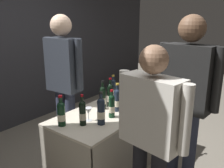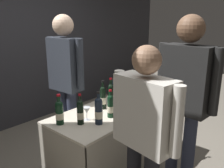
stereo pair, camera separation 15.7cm
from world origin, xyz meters
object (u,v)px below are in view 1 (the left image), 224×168
wine_glass_near_vendor (123,87)px  wine_glass_near_taster (126,93)px  display_bottle_0 (126,98)px  tasting_table (112,128)px  featured_wine_bottle (110,95)px  wine_glass_mid (88,111)px  taster_foreground_right (187,91)px  vendor_presenter (64,75)px  flower_vase (141,95)px

wine_glass_near_vendor → wine_glass_near_taster: (-0.19, -0.18, 0.00)m
display_bottle_0 → wine_glass_near_vendor: (0.42, 0.33, -0.03)m
tasting_table → featured_wine_bottle: bearing=48.4°
featured_wine_bottle → wine_glass_near_vendor: (0.47, 0.14, -0.05)m
wine_glass_near_vendor → wine_glass_mid: size_ratio=0.93×
tasting_table → taster_foreground_right: taster_foreground_right is taller
wine_glass_near_taster → vendor_presenter: size_ratio=0.08×
vendor_presenter → tasting_table: bearing=10.8°
wine_glass_near_taster → taster_foreground_right: bearing=-104.7°
featured_wine_bottle → display_bottle_0: bearing=-76.9°
tasting_table → flower_vase: 0.51m
featured_wine_bottle → wine_glass_near_taster: featured_wine_bottle is taller
wine_glass_mid → flower_vase: bearing=-14.3°
flower_vase → vendor_presenter: 0.95m
flower_vase → vendor_presenter: size_ratio=0.22×
featured_wine_bottle → wine_glass_near_vendor: 0.49m
vendor_presenter → taster_foreground_right: bearing=7.8°
wine_glass_mid → featured_wine_bottle: bearing=9.0°
tasting_table → vendor_presenter: 0.85m
featured_wine_bottle → wine_glass_near_taster: (0.27, -0.04, -0.04)m
wine_glass_near_taster → taster_foreground_right: 0.89m
featured_wine_bottle → display_bottle_0: 0.19m
wine_glass_mid → tasting_table: bearing=-1.1°
featured_wine_bottle → flower_vase: size_ratio=0.88×
featured_wine_bottle → taster_foreground_right: (0.05, -0.87, 0.20)m
featured_wine_bottle → wine_glass_near_vendor: featured_wine_bottle is taller
featured_wine_bottle → wine_glass_mid: bearing=-171.0°
display_bottle_0 → wine_glass_near_taster: (0.23, 0.15, -0.03)m
tasting_table → featured_wine_bottle: (0.07, 0.08, 0.37)m
wine_glass_mid → wine_glass_near_taster: (0.72, 0.04, 0.00)m
flower_vase → wine_glass_near_taster: bearing=87.6°
featured_wine_bottle → flower_vase: 0.37m
wine_glass_near_taster → flower_vase: flower_vase is taller
tasting_table → flower_vase: (0.33, -0.17, 0.34)m
tasting_table → vendor_presenter: bearing=104.3°
wine_glass_mid → flower_vase: size_ratio=0.35×
wine_glass_near_taster → display_bottle_0: bearing=-146.8°
display_bottle_0 → wine_glass_near_vendor: bearing=38.0°
wine_glass_near_taster → taster_foreground_right: taster_foreground_right is taller
featured_wine_bottle → display_bottle_0: size_ratio=1.12×
featured_wine_bottle → tasting_table: bearing=-131.6°
tasting_table → wine_glass_mid: 0.50m
tasting_table → featured_wine_bottle: size_ratio=4.31×
wine_glass_mid → vendor_presenter: (0.23, 0.60, 0.24)m
tasting_table → wine_glass_near_vendor: (0.54, 0.22, 0.32)m
display_bottle_0 → wine_glass_near_vendor: 0.54m
taster_foreground_right → tasting_table: bearing=13.9°
tasting_table → wine_glass_mid: (-0.38, 0.01, 0.33)m
display_bottle_0 → vendor_presenter: size_ratio=0.17×
wine_glass_mid → vendor_presenter: vendor_presenter is taller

